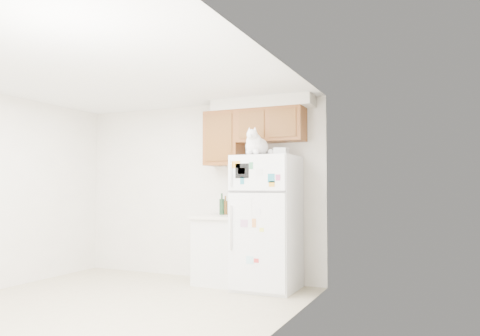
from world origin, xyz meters
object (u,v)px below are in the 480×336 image
Objects in this scene: bottle_green at (222,204)px; bottle_amber at (225,205)px; base_counter at (221,249)px; storage_box_back at (281,153)px; storage_box_front at (279,151)px; cat at (256,145)px; refrigerator at (267,222)px.

bottle_green reaches higher than bottle_amber.
bottle_green is at bearing 111.65° from base_counter.
storage_box_back is 1.20× the size of storage_box_front.
bottle_amber is at bearing 95.16° from base_counter.
cat is at bearing -118.09° from storage_box_back.
cat is 1.90× the size of bottle_amber.
base_counter is at bearing -168.55° from storage_box_back.
bottle_amber is at bearing 160.94° from refrigerator.
storage_box_back reaches higher than storage_box_front.
storage_box_front is at bearing -18.32° from bottle_green.
cat reaches higher than bottle_amber.
base_counter is at bearing -84.84° from bottle_amber.
cat reaches higher than bottle_green.
storage_box_back is (0.15, 0.14, 0.90)m from refrigerator.
refrigerator is 0.80m from bottle_green.
base_counter is 1.54m from storage_box_back.
bottle_amber is at bearing 39.45° from bottle_green.
bottle_green is (-0.67, 0.39, -0.76)m from cat.
refrigerator is 9.44× the size of storage_box_back.
base_counter is (-0.69, 0.07, -0.39)m from refrigerator.
bottle_green is at bearing -177.59° from storage_box_back.
base_counter is 1.58m from storage_box_front.
bottle_amber is at bearing 138.84° from storage_box_front.
bottle_amber is (-0.86, 0.11, -0.70)m from storage_box_back.
bottle_amber is (-0.71, 0.24, 0.20)m from refrigerator.
bottle_green is (-0.90, 0.07, -0.68)m from storage_box_back.
refrigerator is at bearing -6.09° from base_counter.
cat reaches higher than refrigerator.
storage_box_back is at bearing 42.05° from refrigerator.
storage_box_front is at bearing -26.51° from refrigerator.
refrigerator is 0.92m from storage_box_back.
storage_box_front reaches higher than base_counter.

